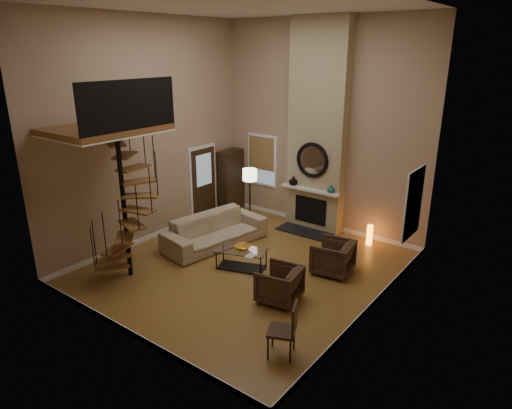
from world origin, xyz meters
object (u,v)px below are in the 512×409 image
Objects in this scene: hutch at (231,180)px; side_chair at (287,327)px; armchair_near at (336,258)px; accent_lamp at (370,235)px; sofa at (215,230)px; armchair_far at (283,285)px; coffee_table at (241,257)px; floor_lamp at (250,180)px.

hutch is 1.93× the size of side_chair.
armchair_near is 1.89m from accent_lamp.
sofa is 3.17m from armchair_near.
hutch is 5.53m from armchair_far.
armchair_near is 0.67× the size of coffee_table.
sofa is 4.62m from side_chair.
armchair_far is at bearing -93.79° from accent_lamp.
sofa is 1.69m from floor_lamp.
coffee_table is at bearing -120.79° from accent_lamp.
coffee_table is at bearing -121.40° from armchair_far.
armchair_near is 1.56× the size of accent_lamp.
armchair_near is 1.06× the size of armchair_far.
side_chair is (5.21, -4.84, -0.42)m from hutch.
accent_lamp is (0.24, 3.59, -0.10)m from armchair_far.
hutch is 7.13m from side_chair.
sofa is 3.36× the size of armchair_far.
armchair_far is at bearing -42.65° from floor_lamp.
hutch is 2.30× the size of armchair_far.
armchair_far is 3.96m from floor_lamp.
armchair_far is 1.66m from side_chair.
armchair_near is 0.49× the size of floor_lamp.
side_chair is (0.97, -1.34, 0.17)m from armchair_far.
armchair_near is at bearing -15.99° from floor_lamp.
armchair_near is at bearing 30.89° from coffee_table.
armchair_far is at bearing -39.57° from hutch.
sofa is 1.47m from coffee_table.
armchair_far is 1.65m from coffee_table.
hutch is at bearing -178.91° from accent_lamp.
coffee_table is 2.34× the size of accent_lamp.
floor_lamp is at bearing 133.91° from side_chair.
floor_lamp is at bearing 122.92° from coffee_table.
hutch is 3.39× the size of accent_lamp.
hutch is 1.07× the size of floor_lamp.
armchair_near is at bearing -21.79° from hutch.
accent_lamp is at bearing 1.09° from hutch.
armchair_far is 0.84× the size of side_chair.
sofa is 3.12m from armchair_far.
side_chair is at bearing -113.67° from sofa.
sofa is 2.83× the size of side_chair.
floor_lamp is (1.44, -0.92, 0.46)m from hutch.
sofa is at bearing -92.69° from floor_lamp.
side_chair is (0.73, -4.93, 0.28)m from accent_lamp.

